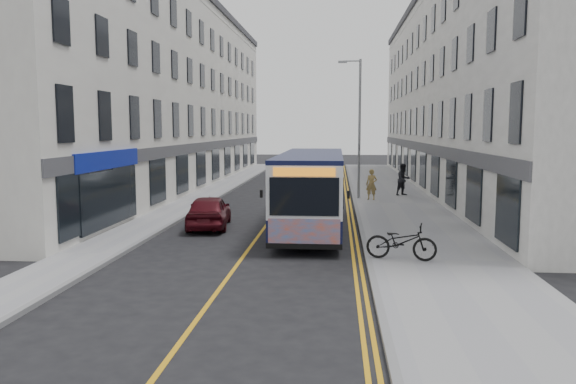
% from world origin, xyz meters
% --- Properties ---
extents(ground, '(140.00, 140.00, 0.00)m').
position_xyz_m(ground, '(0.00, 0.00, 0.00)').
color(ground, black).
rests_on(ground, ground).
extents(pavement_east, '(4.50, 64.00, 0.12)m').
position_xyz_m(pavement_east, '(6.25, 12.00, 0.06)').
color(pavement_east, gray).
rests_on(pavement_east, ground).
extents(pavement_west, '(2.00, 64.00, 0.12)m').
position_xyz_m(pavement_west, '(-5.00, 12.00, 0.06)').
color(pavement_west, gray).
rests_on(pavement_west, ground).
extents(kerb_east, '(0.18, 64.00, 0.13)m').
position_xyz_m(kerb_east, '(4.00, 12.00, 0.07)').
color(kerb_east, slate).
rests_on(kerb_east, ground).
extents(kerb_west, '(0.18, 64.00, 0.13)m').
position_xyz_m(kerb_west, '(-4.00, 12.00, 0.07)').
color(kerb_west, slate).
rests_on(kerb_west, ground).
extents(road_centre_line, '(0.12, 64.00, 0.01)m').
position_xyz_m(road_centre_line, '(0.00, 12.00, 0.00)').
color(road_centre_line, orange).
rests_on(road_centre_line, ground).
extents(road_dbl_yellow_inner, '(0.10, 64.00, 0.01)m').
position_xyz_m(road_dbl_yellow_inner, '(3.55, 12.00, 0.00)').
color(road_dbl_yellow_inner, orange).
rests_on(road_dbl_yellow_inner, ground).
extents(road_dbl_yellow_outer, '(0.10, 64.00, 0.01)m').
position_xyz_m(road_dbl_yellow_outer, '(3.75, 12.00, 0.00)').
color(road_dbl_yellow_outer, orange).
rests_on(road_dbl_yellow_outer, ground).
extents(terrace_east, '(6.00, 46.00, 13.00)m').
position_xyz_m(terrace_east, '(11.50, 21.00, 6.50)').
color(terrace_east, white).
rests_on(terrace_east, ground).
extents(terrace_west, '(6.00, 46.00, 13.00)m').
position_xyz_m(terrace_west, '(-9.00, 21.00, 6.50)').
color(terrace_west, silver).
rests_on(terrace_west, ground).
extents(streetlamp, '(1.32, 0.18, 8.00)m').
position_xyz_m(streetlamp, '(4.17, 14.00, 4.38)').
color(streetlamp, gray).
rests_on(streetlamp, ground).
extents(city_bus, '(2.51, 10.75, 3.12)m').
position_xyz_m(city_bus, '(1.98, 4.46, 1.71)').
color(city_bus, black).
rests_on(city_bus, ground).
extents(bicycle, '(2.24, 1.16, 1.12)m').
position_xyz_m(bicycle, '(4.98, -1.24, 0.68)').
color(bicycle, black).
rests_on(bicycle, pavement_east).
extents(pedestrian_near, '(0.72, 0.58, 1.72)m').
position_xyz_m(pedestrian_near, '(4.95, 13.37, 0.98)').
color(pedestrian_near, olive).
rests_on(pedestrian_near, pavement_east).
extents(pedestrian_far, '(1.17, 1.11, 1.91)m').
position_xyz_m(pedestrian_far, '(6.98, 15.61, 1.08)').
color(pedestrian_far, black).
rests_on(pedestrian_far, pavement_east).
extents(car_white, '(2.03, 4.87, 1.57)m').
position_xyz_m(car_white, '(2.01, 20.61, 0.78)').
color(car_white, silver).
rests_on(car_white, ground).
extents(car_maroon, '(2.09, 4.23, 1.39)m').
position_xyz_m(car_maroon, '(-2.30, 4.37, 0.69)').
color(car_maroon, '#470B13').
rests_on(car_maroon, ground).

